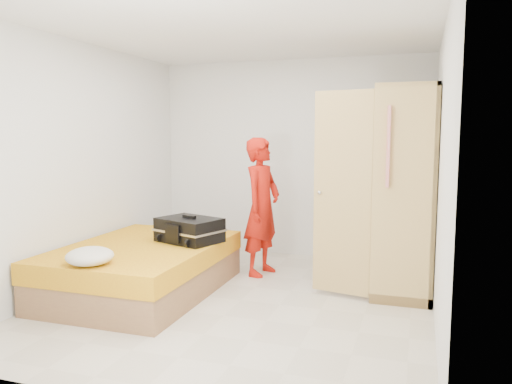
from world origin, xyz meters
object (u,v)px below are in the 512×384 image
(bed, at_px, (143,268))
(round_cushion, at_px, (90,256))
(wardrobe, at_px, (400,195))
(person, at_px, (262,207))
(suitcase, at_px, (189,230))

(bed, height_order, round_cushion, round_cushion)
(bed, xyz_separation_m, round_cushion, (-0.01, -0.83, 0.33))
(bed, bearing_deg, wardrobe, 20.52)
(wardrobe, bearing_deg, bed, -159.48)
(bed, distance_m, wardrobe, 2.77)
(bed, distance_m, person, 1.52)
(round_cushion, bearing_deg, wardrobe, 35.16)
(wardrobe, distance_m, round_cushion, 3.10)
(suitcase, bearing_deg, round_cushion, -89.91)
(wardrobe, xyz_separation_m, suitcase, (-2.11, -0.64, -0.37))
(round_cushion, bearing_deg, bed, 89.11)
(bed, xyz_separation_m, person, (0.96, 1.04, 0.54))
(wardrobe, bearing_deg, round_cushion, -144.84)
(suitcase, relative_size, round_cushion, 1.88)
(suitcase, height_order, round_cushion, suitcase)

